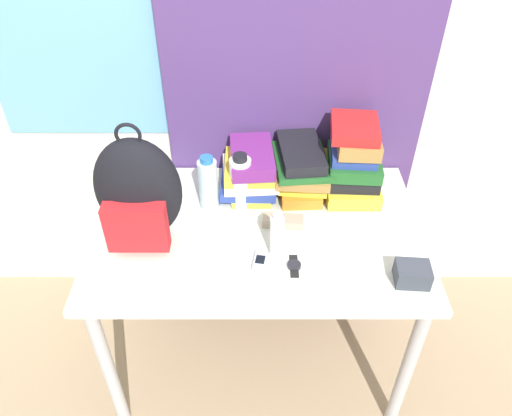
{
  "coord_description": "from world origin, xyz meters",
  "views": [
    {
      "loc": [
        -0.01,
        -0.98,
        2.0
      ],
      "look_at": [
        0.0,
        0.39,
        0.86
      ],
      "focal_mm": 35.0,
      "sensor_mm": 36.0,
      "label": 1
    }
  ],
  "objects_px": {
    "book_stack_center": "(300,169)",
    "sunglasses_case": "(281,221)",
    "backpack": "(136,193)",
    "sports_bottle": "(239,182)",
    "cell_phone": "(259,261)",
    "water_bottle": "(207,184)",
    "wristwatch": "(292,265)",
    "book_stack_left": "(248,171)",
    "sunscreen_bottle": "(275,235)",
    "book_stack_right": "(351,160)",
    "camera_pouch": "(411,273)"
  },
  "relations": [
    {
      "from": "book_stack_left",
      "to": "book_stack_right",
      "type": "distance_m",
      "value": 0.4
    },
    {
      "from": "book_stack_center",
      "to": "camera_pouch",
      "type": "distance_m",
      "value": 0.6
    },
    {
      "from": "backpack",
      "to": "sunglasses_case",
      "type": "xyz_separation_m",
      "value": [
        0.5,
        0.06,
        -0.18
      ]
    },
    {
      "from": "backpack",
      "to": "water_bottle",
      "type": "bearing_deg",
      "value": 36.98
    },
    {
      "from": "book_stack_left",
      "to": "wristwatch",
      "type": "height_order",
      "value": "book_stack_left"
    },
    {
      "from": "book_stack_right",
      "to": "wristwatch",
      "type": "xyz_separation_m",
      "value": [
        -0.25,
        -0.43,
        -0.14
      ]
    },
    {
      "from": "water_bottle",
      "to": "sunscreen_bottle",
      "type": "relative_size",
      "value": 1.27
    },
    {
      "from": "book_stack_left",
      "to": "wristwatch",
      "type": "bearing_deg",
      "value": -70.6
    },
    {
      "from": "water_bottle",
      "to": "sunscreen_bottle",
      "type": "bearing_deg",
      "value": -45.87
    },
    {
      "from": "backpack",
      "to": "sunglasses_case",
      "type": "distance_m",
      "value": 0.53
    },
    {
      "from": "book_stack_right",
      "to": "sports_bottle",
      "type": "relative_size",
      "value": 1.35
    },
    {
      "from": "book_stack_left",
      "to": "cell_phone",
      "type": "bearing_deg",
      "value": -84.86
    },
    {
      "from": "book_stack_right",
      "to": "sunglasses_case",
      "type": "relative_size",
      "value": 1.98
    },
    {
      "from": "book_stack_left",
      "to": "sunglasses_case",
      "type": "relative_size",
      "value": 1.86
    },
    {
      "from": "book_stack_left",
      "to": "sports_bottle",
      "type": "distance_m",
      "value": 0.1
    },
    {
      "from": "sports_bottle",
      "to": "cell_phone",
      "type": "height_order",
      "value": "sports_bottle"
    },
    {
      "from": "book_stack_right",
      "to": "sunglasses_case",
      "type": "distance_m",
      "value": 0.37
    },
    {
      "from": "book_stack_center",
      "to": "sports_bottle",
      "type": "xyz_separation_m",
      "value": [
        -0.24,
        -0.09,
        0.01
      ]
    },
    {
      "from": "book_stack_right",
      "to": "backpack",
      "type": "bearing_deg",
      "value": -160.66
    },
    {
      "from": "backpack",
      "to": "cell_phone",
      "type": "distance_m",
      "value": 0.48
    },
    {
      "from": "sunglasses_case",
      "to": "cell_phone",
      "type": "bearing_deg",
      "value": -113.7
    },
    {
      "from": "cell_phone",
      "to": "camera_pouch",
      "type": "height_order",
      "value": "camera_pouch"
    },
    {
      "from": "sports_bottle",
      "to": "sunscreen_bottle",
      "type": "bearing_deg",
      "value": -64.74
    },
    {
      "from": "backpack",
      "to": "book_stack_center",
      "type": "relative_size",
      "value": 1.55
    },
    {
      "from": "book_stack_center",
      "to": "sunglasses_case",
      "type": "relative_size",
      "value": 1.91
    },
    {
      "from": "backpack",
      "to": "camera_pouch",
      "type": "relative_size",
      "value": 3.94
    },
    {
      "from": "book_stack_left",
      "to": "book_stack_right",
      "type": "relative_size",
      "value": 0.94
    },
    {
      "from": "backpack",
      "to": "sunglasses_case",
      "type": "height_order",
      "value": "backpack"
    },
    {
      "from": "water_bottle",
      "to": "sunscreen_bottle",
      "type": "distance_m",
      "value": 0.36
    },
    {
      "from": "backpack",
      "to": "book_stack_right",
      "type": "distance_m",
      "value": 0.83
    },
    {
      "from": "camera_pouch",
      "to": "book_stack_center",
      "type": "bearing_deg",
      "value": 123.83
    },
    {
      "from": "camera_pouch",
      "to": "sunglasses_case",
      "type": "bearing_deg",
      "value": 145.87
    },
    {
      "from": "book_stack_left",
      "to": "cell_phone",
      "type": "xyz_separation_m",
      "value": [
        0.04,
        -0.41,
        -0.08
      ]
    },
    {
      "from": "sunglasses_case",
      "to": "camera_pouch",
      "type": "distance_m",
      "value": 0.5
    },
    {
      "from": "sports_bottle",
      "to": "cell_phone",
      "type": "bearing_deg",
      "value": -77.24
    },
    {
      "from": "water_bottle",
      "to": "backpack",
      "type": "bearing_deg",
      "value": -143.02
    },
    {
      "from": "book_stack_left",
      "to": "cell_phone",
      "type": "relative_size",
      "value": 3.09
    },
    {
      "from": "backpack",
      "to": "wristwatch",
      "type": "distance_m",
      "value": 0.58
    },
    {
      "from": "book_stack_right",
      "to": "sunglasses_case",
      "type": "xyz_separation_m",
      "value": [
        -0.28,
        -0.22,
        -0.12
      ]
    },
    {
      "from": "water_bottle",
      "to": "wristwatch",
      "type": "bearing_deg",
      "value": -46.31
    },
    {
      "from": "camera_pouch",
      "to": "wristwatch",
      "type": "relative_size",
      "value": 1.12
    },
    {
      "from": "book_stack_center",
      "to": "sunglasses_case",
      "type": "distance_m",
      "value": 0.25
    },
    {
      "from": "book_stack_left",
      "to": "camera_pouch",
      "type": "bearing_deg",
      "value": -42.97
    },
    {
      "from": "cell_phone",
      "to": "book_stack_right",
      "type": "bearing_deg",
      "value": 48.67
    },
    {
      "from": "book_stack_left",
      "to": "sunscreen_bottle",
      "type": "xyz_separation_m",
      "value": [
        0.09,
        -0.37,
        -0.01
      ]
    },
    {
      "from": "book_stack_left",
      "to": "book_stack_right",
      "type": "xyz_separation_m",
      "value": [
        0.4,
        -0.0,
        0.05
      ]
    },
    {
      "from": "sunscreen_bottle",
      "to": "backpack",
      "type": "bearing_deg",
      "value": 168.94
    },
    {
      "from": "book_stack_right",
      "to": "camera_pouch",
      "type": "relative_size",
      "value": 2.63
    },
    {
      "from": "sunscreen_bottle",
      "to": "sunglasses_case",
      "type": "bearing_deg",
      "value": 78.78
    },
    {
      "from": "book_stack_left",
      "to": "book_stack_center",
      "type": "xyz_separation_m",
      "value": [
        0.2,
        -0.0,
        0.01
      ]
    }
  ]
}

